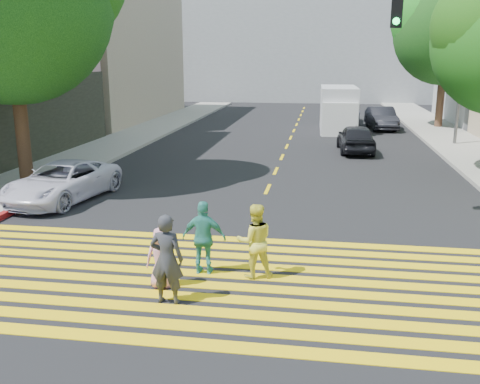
% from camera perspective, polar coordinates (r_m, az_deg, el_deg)
% --- Properties ---
extents(ground, '(120.00, 120.00, 0.00)m').
position_cam_1_polar(ground, '(9.69, -2.84, -12.42)').
color(ground, black).
extents(sidewalk_left, '(3.00, 40.00, 0.15)m').
position_cam_1_polar(sidewalk_left, '(32.45, -9.70, 6.45)').
color(sidewalk_left, gray).
rests_on(sidewalk_left, ground).
extents(curb_red, '(0.20, 8.00, 0.16)m').
position_cam_1_polar(curb_red, '(17.42, -21.37, -0.95)').
color(curb_red, maroon).
rests_on(curb_red, ground).
extents(crosswalk, '(13.40, 5.30, 0.01)m').
position_cam_1_polar(crosswalk, '(10.82, -1.44, -9.41)').
color(crosswalk, yellow).
rests_on(crosswalk, ground).
extents(lane_line, '(0.12, 34.40, 0.01)m').
position_cam_1_polar(lane_line, '(31.32, 5.61, 6.18)').
color(lane_line, yellow).
rests_on(lane_line, ground).
extents(building_left_tan, '(12.00, 16.00, 10.00)m').
position_cam_1_polar(building_left_tan, '(40.59, -17.63, 14.50)').
color(building_left_tan, tan).
rests_on(building_left_tan, ground).
extents(backdrop_block, '(30.00, 8.00, 12.00)m').
position_cam_1_polar(backdrop_block, '(56.52, 7.42, 15.78)').
color(backdrop_block, gray).
rests_on(backdrop_block, ground).
extents(tree_right_far, '(7.50, 7.05, 9.04)m').
position_cam_1_polar(tree_right_far, '(35.49, 21.35, 16.12)').
color(tree_right_far, '#402C1E').
rests_on(tree_right_far, ground).
extents(pedestrian_man, '(0.63, 0.43, 1.67)m').
position_cam_1_polar(pedestrian_man, '(9.69, -7.82, -7.12)').
color(pedestrian_man, '#2B2C33').
rests_on(pedestrian_man, ground).
extents(pedestrian_woman, '(0.88, 0.78, 1.53)m').
position_cam_1_polar(pedestrian_woman, '(10.73, 1.59, -5.24)').
color(pedestrian_woman, yellow).
rests_on(pedestrian_woman, ground).
extents(pedestrian_child, '(0.68, 0.54, 1.21)m').
position_cam_1_polar(pedestrian_child, '(10.43, -8.39, -6.94)').
color(pedestrian_child, pink).
rests_on(pedestrian_child, ground).
extents(pedestrian_extra, '(0.90, 0.38, 1.54)m').
position_cam_1_polar(pedestrian_extra, '(10.93, -3.85, -4.90)').
color(pedestrian_extra, teal).
rests_on(pedestrian_extra, ground).
extents(white_sedan, '(2.64, 4.55, 1.19)m').
position_cam_1_polar(white_sedan, '(17.41, -18.44, 1.05)').
color(white_sedan, silver).
rests_on(white_sedan, ground).
extents(dark_car_near, '(1.77, 3.95, 1.32)m').
position_cam_1_polar(dark_car_near, '(25.63, 12.26, 5.63)').
color(dark_car_near, black).
rests_on(dark_car_near, ground).
extents(silver_car, '(2.02, 4.25, 1.19)m').
position_cam_1_polar(silver_car, '(37.77, 11.36, 8.25)').
color(silver_car, '#979AB3').
rests_on(silver_car, ground).
extents(dark_car_parked, '(1.82, 4.24, 1.36)m').
position_cam_1_polar(dark_car_parked, '(34.38, 14.84, 7.63)').
color(dark_car_parked, black).
rests_on(dark_car_parked, ground).
extents(white_van, '(2.19, 5.58, 2.61)m').
position_cam_1_polar(white_van, '(32.94, 10.44, 8.58)').
color(white_van, '#B8B9C0').
rests_on(white_van, ground).
extents(street_lamp, '(1.93, 0.47, 8.53)m').
position_cam_1_polar(street_lamp, '(28.57, 22.43, 14.29)').
color(street_lamp, '#575757').
rests_on(street_lamp, ground).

